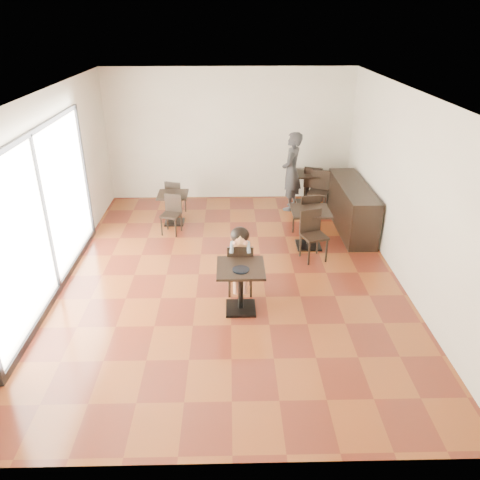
{
  "coord_description": "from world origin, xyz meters",
  "views": [
    {
      "loc": [
        0.0,
        -7.42,
        4.3
      ],
      "look_at": [
        0.16,
        -0.64,
        1.0
      ],
      "focal_mm": 35.0,
      "sensor_mm": 36.0,
      "label": 1
    }
  ],
  "objects_px": {
    "child": "(240,261)",
    "chair_mid_b": "(314,236)",
    "cafe_table_mid": "(309,228)",
    "cafe_table_back": "(307,188)",
    "cafe_table_left": "(174,209)",
    "child_table": "(241,289)",
    "child_chair": "(240,267)",
    "adult_patron": "(291,172)",
    "chair_mid_a": "(306,214)",
    "chair_back_b": "(318,193)",
    "chair_left_b": "(171,215)",
    "chair_back_a": "(314,185)",
    "chair_left_a": "(176,197)"
  },
  "relations": [
    {
      "from": "child",
      "to": "chair_mid_b",
      "type": "height_order",
      "value": "child"
    },
    {
      "from": "cafe_table_mid",
      "to": "cafe_table_back",
      "type": "height_order",
      "value": "cafe_table_back"
    },
    {
      "from": "cafe_table_left",
      "to": "chair_mid_b",
      "type": "relative_size",
      "value": 0.72
    },
    {
      "from": "child_table",
      "to": "child_chair",
      "type": "height_order",
      "value": "child_chair"
    },
    {
      "from": "adult_patron",
      "to": "cafe_table_mid",
      "type": "relative_size",
      "value": 2.33
    },
    {
      "from": "cafe_table_mid",
      "to": "cafe_table_back",
      "type": "xyz_separation_m",
      "value": [
        0.32,
        2.37,
        0.01
      ]
    },
    {
      "from": "chair_mid_b",
      "to": "adult_patron",
      "type": "bearing_deg",
      "value": 75.0
    },
    {
      "from": "chair_mid_a",
      "to": "chair_back_b",
      "type": "height_order",
      "value": "chair_back_b"
    },
    {
      "from": "chair_mid_a",
      "to": "chair_left_b",
      "type": "xyz_separation_m",
      "value": [
        -2.86,
        0.15,
        -0.06
      ]
    },
    {
      "from": "cafe_table_mid",
      "to": "chair_mid_a",
      "type": "relative_size",
      "value": 0.83
    },
    {
      "from": "chair_mid_b",
      "to": "chair_left_b",
      "type": "relative_size",
      "value": 1.15
    },
    {
      "from": "cafe_table_left",
      "to": "chair_back_a",
      "type": "bearing_deg",
      "value": 18.99
    },
    {
      "from": "chair_mid_b",
      "to": "chair_back_a",
      "type": "bearing_deg",
      "value": 62.69
    },
    {
      "from": "child",
      "to": "chair_left_a",
      "type": "xyz_separation_m",
      "value": [
        -1.42,
        3.49,
        -0.17
      ]
    },
    {
      "from": "cafe_table_mid",
      "to": "chair_back_a",
      "type": "height_order",
      "value": "chair_back_a"
    },
    {
      "from": "cafe_table_back",
      "to": "chair_left_a",
      "type": "relative_size",
      "value": 0.97
    },
    {
      "from": "cafe_table_left",
      "to": "chair_mid_a",
      "type": "relative_size",
      "value": 0.72
    },
    {
      "from": "child_chair",
      "to": "chair_back_b",
      "type": "bearing_deg",
      "value": -118.78
    },
    {
      "from": "chair_back_a",
      "to": "chair_back_b",
      "type": "distance_m",
      "value": 0.59
    },
    {
      "from": "child_chair",
      "to": "cafe_table_mid",
      "type": "relative_size",
      "value": 1.17
    },
    {
      "from": "child",
      "to": "cafe_table_back",
      "type": "xyz_separation_m",
      "value": [
        1.76,
        4.05,
        -0.18
      ]
    },
    {
      "from": "adult_patron",
      "to": "chair_left_a",
      "type": "bearing_deg",
      "value": -63.28
    },
    {
      "from": "child",
      "to": "chair_back_b",
      "type": "height_order",
      "value": "child"
    },
    {
      "from": "cafe_table_back",
      "to": "chair_back_b",
      "type": "distance_m",
      "value": 0.58
    },
    {
      "from": "child",
      "to": "chair_mid_b",
      "type": "bearing_deg",
      "value": 38.33
    },
    {
      "from": "chair_left_b",
      "to": "chair_mid_b",
      "type": "bearing_deg",
      "value": -7.9
    },
    {
      "from": "child_table",
      "to": "child_chair",
      "type": "bearing_deg",
      "value": 90.0
    },
    {
      "from": "child_table",
      "to": "cafe_table_back",
      "type": "distance_m",
      "value": 4.93
    },
    {
      "from": "chair_left_a",
      "to": "chair_left_b",
      "type": "xyz_separation_m",
      "value": [
        0.0,
        -1.1,
        0.0
      ]
    },
    {
      "from": "adult_patron",
      "to": "chair_back_a",
      "type": "xyz_separation_m",
      "value": [
        0.62,
        0.34,
        -0.44
      ]
    },
    {
      "from": "cafe_table_back",
      "to": "chair_back_a",
      "type": "distance_m",
      "value": 0.19
    },
    {
      "from": "chair_back_a",
      "to": "child_table",
      "type": "bearing_deg",
      "value": 88.62
    },
    {
      "from": "child_chair",
      "to": "cafe_table_mid",
      "type": "bearing_deg",
      "value": -130.44
    },
    {
      "from": "child_chair",
      "to": "adult_patron",
      "type": "distance_m",
      "value": 4.0
    },
    {
      "from": "chair_mid_b",
      "to": "chair_left_a",
      "type": "xyz_separation_m",
      "value": [
        -2.86,
        2.35,
        -0.06
      ]
    },
    {
      "from": "child",
      "to": "chair_back_b",
      "type": "xyz_separation_m",
      "value": [
        1.92,
        3.5,
        -0.1
      ]
    },
    {
      "from": "cafe_table_mid",
      "to": "chair_back_a",
      "type": "bearing_deg",
      "value": 78.55
    },
    {
      "from": "cafe_table_mid",
      "to": "chair_back_a",
      "type": "xyz_separation_m",
      "value": [
        0.49,
        2.4,
        0.09
      ]
    },
    {
      "from": "chair_mid_b",
      "to": "child_table",
      "type": "bearing_deg",
      "value": -148.39
    },
    {
      "from": "chair_mid_b",
      "to": "chair_back_b",
      "type": "bearing_deg",
      "value": 60.43
    },
    {
      "from": "cafe_table_back",
      "to": "chair_mid_a",
      "type": "distance_m",
      "value": 1.85
    },
    {
      "from": "child_chair",
      "to": "child",
      "type": "xyz_separation_m",
      "value": [
        0.0,
        0.0,
        0.12
      ]
    },
    {
      "from": "chair_mid_a",
      "to": "chair_left_b",
      "type": "height_order",
      "value": "chair_mid_a"
    },
    {
      "from": "chair_mid_a",
      "to": "chair_back_a",
      "type": "bearing_deg",
      "value": -122.67
    },
    {
      "from": "child_chair",
      "to": "chair_back_a",
      "type": "distance_m",
      "value": 4.52
    },
    {
      "from": "cafe_table_mid",
      "to": "adult_patron",
      "type": "bearing_deg",
      "value": 93.74
    },
    {
      "from": "cafe_table_left",
      "to": "cafe_table_back",
      "type": "distance_m",
      "value": 3.37
    },
    {
      "from": "child_chair",
      "to": "chair_left_b",
      "type": "distance_m",
      "value": 2.78
    },
    {
      "from": "cafe_table_back",
      "to": "chair_left_a",
      "type": "xyz_separation_m",
      "value": [
        -3.18,
        -0.57,
        0.01
      ]
    },
    {
      "from": "child_table",
      "to": "chair_mid_a",
      "type": "height_order",
      "value": "chair_mid_a"
    }
  ]
}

